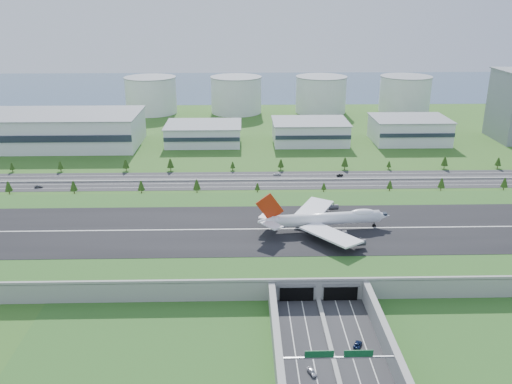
{
  "coord_description": "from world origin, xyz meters",
  "views": [
    {
      "loc": [
        -28.68,
        -232.3,
        111.12
      ],
      "look_at": [
        -22.03,
        35.0,
        13.97
      ],
      "focal_mm": 38.0,
      "sensor_mm": 36.0,
      "label": 1
    }
  ],
  "objects_px": {
    "car_2": "(358,344)",
    "car_5": "(340,175)",
    "fuel_tank_a": "(151,95)",
    "car_4": "(39,186)",
    "car_7": "(277,174)",
    "car_0": "(312,372)",
    "boeing_747": "(325,219)"
  },
  "relations": [
    {
      "from": "car_2",
      "to": "car_5",
      "type": "bearing_deg",
      "value": -73.23
    },
    {
      "from": "fuel_tank_a",
      "to": "car_2",
      "type": "height_order",
      "value": "fuel_tank_a"
    },
    {
      "from": "car_4",
      "to": "car_7",
      "type": "bearing_deg",
      "value": -93.3
    },
    {
      "from": "fuel_tank_a",
      "to": "car_0",
      "type": "xyz_separation_m",
      "value": [
        112.25,
        -403.48,
        -16.61
      ]
    },
    {
      "from": "car_2",
      "to": "car_7",
      "type": "bearing_deg",
      "value": -60.48
    },
    {
      "from": "car_0",
      "to": "car_5",
      "type": "height_order",
      "value": "car_0"
    },
    {
      "from": "boeing_747",
      "to": "car_5",
      "type": "xyz_separation_m",
      "value": [
        25.3,
        103.16,
        -12.79
      ]
    },
    {
      "from": "boeing_747",
      "to": "car_7",
      "type": "xyz_separation_m",
      "value": [
        -15.62,
        106.99,
        -12.77
      ]
    },
    {
      "from": "fuel_tank_a",
      "to": "boeing_747",
      "type": "height_order",
      "value": "fuel_tank_a"
    },
    {
      "from": "boeing_747",
      "to": "car_2",
      "type": "distance_m",
      "value": 79.35
    },
    {
      "from": "car_5",
      "to": "boeing_747",
      "type": "bearing_deg",
      "value": -35.11
    },
    {
      "from": "boeing_747",
      "to": "car_4",
      "type": "distance_m",
      "value": 184.96
    },
    {
      "from": "car_2",
      "to": "car_7",
      "type": "height_order",
      "value": "car_7"
    },
    {
      "from": "fuel_tank_a",
      "to": "car_7",
      "type": "relative_size",
      "value": 9.72
    },
    {
      "from": "car_2",
      "to": "car_7",
      "type": "distance_m",
      "value": 185.97
    },
    {
      "from": "fuel_tank_a",
      "to": "car_7",
      "type": "distance_m",
      "value": 234.37
    },
    {
      "from": "car_4",
      "to": "boeing_747",
      "type": "bearing_deg",
      "value": -129.17
    },
    {
      "from": "car_0",
      "to": "boeing_747",
      "type": "bearing_deg",
      "value": 59.84
    },
    {
      "from": "car_0",
      "to": "car_2",
      "type": "relative_size",
      "value": 0.93
    },
    {
      "from": "boeing_747",
      "to": "car_5",
      "type": "bearing_deg",
      "value": 69.68
    },
    {
      "from": "fuel_tank_a",
      "to": "car_4",
      "type": "bearing_deg",
      "value": -98.66
    },
    {
      "from": "fuel_tank_a",
      "to": "car_5",
      "type": "distance_m",
      "value": 259.74
    },
    {
      "from": "car_0",
      "to": "car_4",
      "type": "relative_size",
      "value": 0.92
    },
    {
      "from": "car_4",
      "to": "fuel_tank_a",
      "type": "bearing_deg",
      "value": -20.18
    },
    {
      "from": "car_5",
      "to": "car_7",
      "type": "bearing_deg",
      "value": -116.67
    },
    {
      "from": "boeing_747",
      "to": "car_4",
      "type": "xyz_separation_m",
      "value": [
        -163.44,
        85.65,
        -12.68
      ]
    },
    {
      "from": "fuel_tank_a",
      "to": "boeing_747",
      "type": "relative_size",
      "value": 0.78
    },
    {
      "from": "car_0",
      "to": "car_5",
      "type": "distance_m",
      "value": 199.74
    },
    {
      "from": "car_2",
      "to": "car_5",
      "type": "relative_size",
      "value": 1.1
    },
    {
      "from": "car_0",
      "to": "car_7",
      "type": "xyz_separation_m",
      "value": [
        1.19,
        199.07,
        -0.03
      ]
    },
    {
      "from": "car_4",
      "to": "car_5",
      "type": "relative_size",
      "value": 1.12
    },
    {
      "from": "car_4",
      "to": "car_7",
      "type": "xyz_separation_m",
      "value": [
        147.82,
        21.34,
        -0.1
      ]
    }
  ]
}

